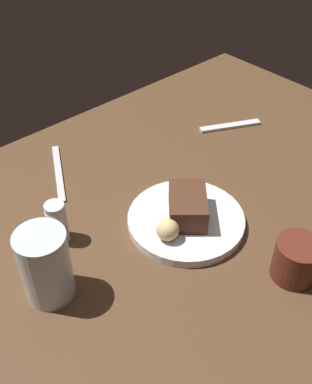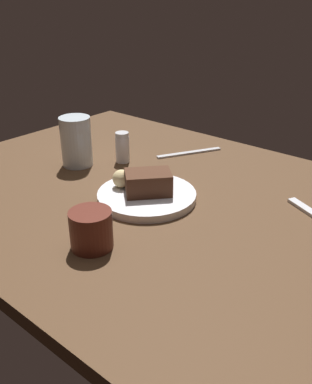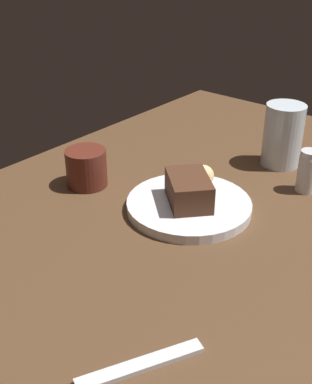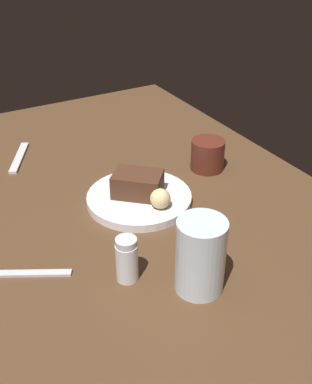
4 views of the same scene
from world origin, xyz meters
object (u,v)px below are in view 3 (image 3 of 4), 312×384
at_px(dessert_plate, 189,205).
at_px(water_glass, 282,135).
at_px(bread_roll, 203,176).
at_px(chocolate_cake_slice, 189,190).
at_px(dessert_spoon, 141,365).
at_px(salt_shaker, 308,171).
at_px(coffee_cup, 86,168).

distance_m(dessert_plate, water_glass, 0.28).
relative_size(bread_roll, water_glass, 0.32).
relative_size(chocolate_cake_slice, dessert_spoon, 0.65).
relative_size(salt_shaker, dessert_spoon, 0.54).
bearing_deg(dessert_spoon, bread_roll, -127.51).
bearing_deg(bread_roll, dessert_plate, 13.76).
bearing_deg(water_glass, coffee_cup, -36.49).
bearing_deg(water_glass, bread_roll, -12.59).
distance_m(dessert_plate, chocolate_cake_slice, 0.03).
height_order(bread_roll, dessert_spoon, bread_roll).
bearing_deg(coffee_cup, chocolate_cake_slice, 102.37).
bearing_deg(dessert_plate, bread_roll, -166.24).
distance_m(bread_roll, dessert_spoon, 0.41).
xyz_separation_m(chocolate_cake_slice, bread_roll, (-0.06, -0.02, -0.00)).
relative_size(bread_roll, dessert_spoon, 0.27).
xyz_separation_m(chocolate_cake_slice, water_glass, (-0.27, 0.03, 0.02)).
relative_size(dessert_plate, chocolate_cake_slice, 2.21).
relative_size(chocolate_cake_slice, water_glass, 0.77).
relative_size(dessert_plate, water_glass, 1.70).
bearing_deg(bread_roll, dessert_spoon, 25.57).
bearing_deg(coffee_cup, dessert_plate, 103.42).
bearing_deg(chocolate_cake_slice, bread_roll, -166.17).
xyz_separation_m(dessert_plate, coffee_cup, (0.05, -0.20, 0.03)).
bearing_deg(water_glass, chocolate_cake_slice, -6.38).
bearing_deg(dessert_spoon, dessert_plate, -125.41).
bearing_deg(chocolate_cake_slice, coffee_cup, -77.63).
bearing_deg(salt_shaker, chocolate_cake_slice, -31.94).
xyz_separation_m(bread_roll, coffee_cup, (0.11, -0.19, -0.00)).
relative_size(salt_shaker, water_glass, 0.63).
relative_size(chocolate_cake_slice, coffee_cup, 1.27).
distance_m(chocolate_cake_slice, salt_shaker, 0.23).
height_order(dessert_plate, dessert_spoon, dessert_plate).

